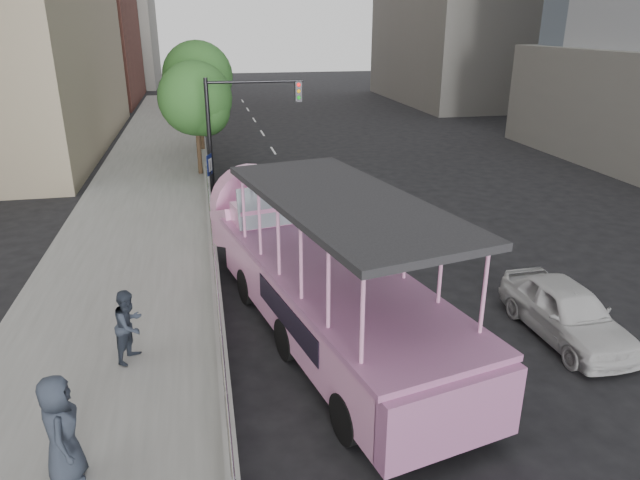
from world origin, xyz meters
The scene contains 12 objects.
ground centered at (0.00, 0.00, 0.00)m, with size 160.00×160.00×0.00m, color black.
sidewalk centered at (-5.75, 10.00, 0.15)m, with size 5.50×80.00×0.30m, color gray.
kerb_wall centered at (-3.12, 2.00, 0.48)m, with size 0.24×30.00×0.36m, color #A2A29D.
guardrail centered at (-3.12, 2.00, 1.14)m, with size 0.07×22.00×0.71m.
duck_boat centered at (-0.67, 0.57, 1.42)m, with size 5.14×11.81×3.82m.
car centered at (5.28, -1.41, 0.70)m, with size 1.65×4.10×1.40m, color silver.
pedestrian_mid centered at (-5.06, -0.78, 1.14)m, with size 0.81×0.63×1.67m, color #2B323F.
pedestrian_far centered at (-5.76, -4.29, 1.26)m, with size 0.94×0.61×1.93m, color #2B323F.
parking_sign centered at (-3.00, 10.00, 1.60)m, with size 0.21×0.54×2.52m.
traffic_signal centered at (-1.70, 12.50, 3.50)m, with size 4.20×0.32×5.20m.
street_tree_near centered at (-3.30, 15.93, 3.82)m, with size 3.52×3.52×5.72m.
street_tree_far centered at (-3.10, 21.93, 4.31)m, with size 3.97×3.97×6.45m.
Camera 1 is at (-3.20, -12.38, 7.34)m, focal length 32.00 mm.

